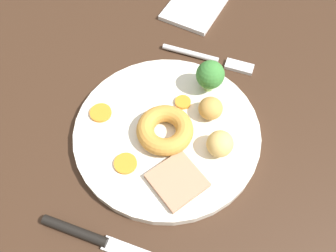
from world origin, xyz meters
TOP-DOWN VIEW (x-y plane):
  - dining_table at (0.00, 0.00)cm, footprint 120.00×84.00cm
  - dinner_plate at (1.92, 0.15)cm, footprint 26.12×26.12cm
  - meat_slice_main at (8.89, 3.77)cm, footprint 8.44×8.46cm
  - yorkshire_pudding at (2.76, -0.44)cm, footprint 7.78×7.78cm
  - roast_potato_left at (2.67, 7.59)cm, footprint 4.35×4.22cm
  - roast_potato_right at (-2.46, 4.93)cm, footprint 4.85×4.85cm
  - carrot_coin_front at (-3.09, 0.72)cm, footprint 2.33×2.33cm
  - carrot_coin_back at (8.72, -3.42)cm, footprint 3.04×3.04cm
  - carrot_coin_side at (2.47, -9.83)cm, footprint 3.11×3.11cm
  - broccoli_floret at (-7.03, 3.48)cm, footprint 4.15×4.15cm
  - fork at (-13.74, 2.08)cm, footprint 2.06×15.27cm
  - knife at (18.63, -2.72)cm, footprint 1.84×18.52cm
  - folded_napkin at (-24.80, -3.90)cm, footprint 12.31×10.65cm

SIDE VIEW (x-z plane):
  - dining_table at x=0.00cm, z-range 0.00..3.60cm
  - fork at x=-13.74cm, z-range 3.54..4.44cm
  - folded_napkin at x=-24.80cm, z-range 3.60..4.40cm
  - knife at x=18.63cm, z-range 3.45..4.65cm
  - dinner_plate at x=1.92cm, z-range 3.60..5.00cm
  - carrot_coin_back at x=8.72cm, z-range 5.00..5.40cm
  - carrot_coin_side at x=2.47cm, z-range 5.00..5.45cm
  - carrot_coin_front at x=-3.09cm, z-range 5.00..5.48cm
  - meat_slice_main at x=8.89cm, z-range 5.00..5.80cm
  - yorkshire_pudding at x=2.76cm, z-range 5.00..7.44cm
  - roast_potato_right at x=-2.46cm, z-range 5.00..8.00cm
  - roast_potato_left at x=2.67cm, z-range 5.00..8.27cm
  - broccoli_floret at x=-7.03cm, z-range 5.37..10.47cm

